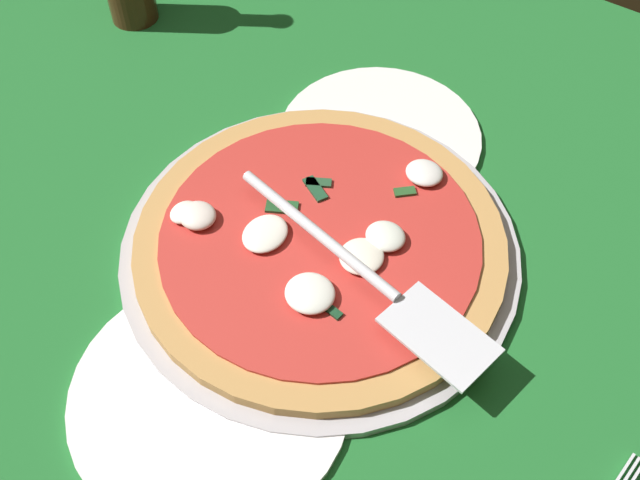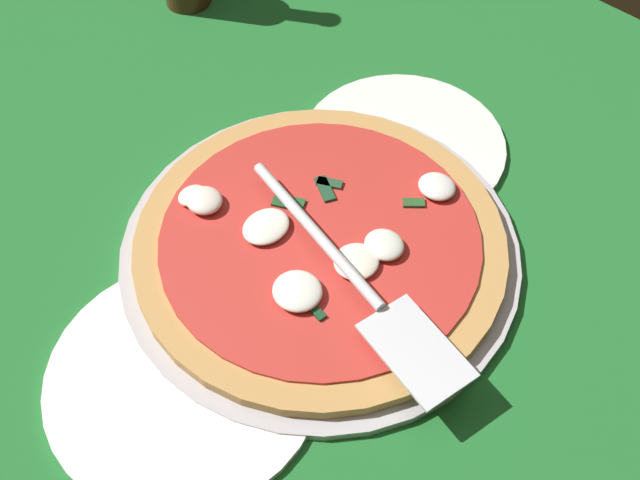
{
  "view_description": "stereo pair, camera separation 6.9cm",
  "coord_description": "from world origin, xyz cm",
  "px_view_note": "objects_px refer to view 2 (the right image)",
  "views": [
    {
      "loc": [
        31.53,
        26.52,
        56.99
      ],
      "look_at": [
        -2.88,
        2.76,
        2.31
      ],
      "focal_mm": 42.42,
      "sensor_mm": 36.0,
      "label": 1
    },
    {
      "loc": [
        27.17,
        31.83,
        56.99
      ],
      "look_at": [
        -2.88,
        2.76,
        2.31
      ],
      "focal_mm": 42.42,
      "sensor_mm": 36.0,
      "label": 2
    }
  ],
  "objects_px": {
    "pizza_server": "(356,281)",
    "pizza": "(320,241)",
    "dinner_plate_left": "(403,145)",
    "dinner_plate_right": "(185,377)"
  },
  "relations": [
    {
      "from": "pizza_server",
      "to": "pizza",
      "type": "bearing_deg",
      "value": 172.7
    },
    {
      "from": "dinner_plate_left",
      "to": "dinner_plate_right",
      "type": "distance_m",
      "value": 0.33
    },
    {
      "from": "dinner_plate_left",
      "to": "pizza_server",
      "type": "height_order",
      "value": "pizza_server"
    },
    {
      "from": "dinner_plate_left",
      "to": "dinner_plate_right",
      "type": "bearing_deg",
      "value": 7.45
    },
    {
      "from": "dinner_plate_left",
      "to": "pizza_server",
      "type": "xyz_separation_m",
      "value": [
        0.18,
        0.1,
        0.04
      ]
    },
    {
      "from": "pizza",
      "to": "pizza_server",
      "type": "height_order",
      "value": "pizza_server"
    },
    {
      "from": "dinner_plate_right",
      "to": "pizza",
      "type": "distance_m",
      "value": 0.17
    },
    {
      "from": "pizza",
      "to": "pizza_server",
      "type": "relative_size",
      "value": 1.21
    },
    {
      "from": "dinner_plate_right",
      "to": "pizza",
      "type": "height_order",
      "value": "pizza"
    },
    {
      "from": "pizza_server",
      "to": "dinner_plate_left",
      "type": "bearing_deg",
      "value": 129.58
    }
  ]
}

